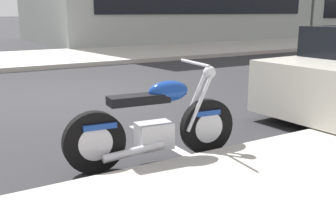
% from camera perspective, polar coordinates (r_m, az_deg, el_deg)
% --- Properties ---
extents(ground_plane, '(260.00, 260.00, 0.00)m').
position_cam_1_polar(ground_plane, '(8.35, -12.59, 2.14)').
color(ground_plane, '#28282B').
extents(sidewalk_far_curb, '(120.00, 5.00, 0.14)m').
position_cam_1_polar(sidewalk_far_curb, '(20.58, 14.30, 9.23)').
color(sidewalk_far_curb, '#ADA89E').
rests_on(sidewalk_far_curb, ground).
extents(parking_stall_stripe, '(0.12, 2.20, 0.01)m').
position_cam_1_polar(parking_stall_stripe, '(5.18, 0.34, -4.86)').
color(parking_stall_stripe, silver).
rests_on(parking_stall_stripe, ground).
extents(parked_motorcycle, '(2.06, 0.62, 1.14)m').
position_cam_1_polar(parked_motorcycle, '(4.53, -1.75, -1.89)').
color(parked_motorcycle, black).
rests_on(parked_motorcycle, ground).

